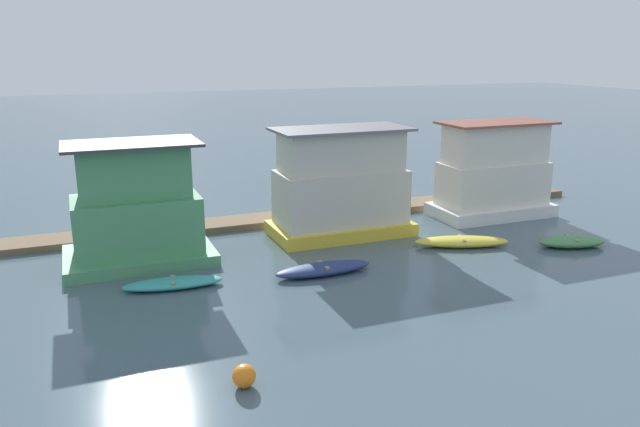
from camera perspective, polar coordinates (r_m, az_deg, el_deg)
name	(u,v)px	position (r m, az deg, el deg)	size (l,w,h in m)	color
ground_plane	(312,237)	(29.24, -0.73, -2.18)	(200.00, 200.00, 0.00)	#475B66
dock_walkway	(290,217)	(32.09, -2.79, -0.35)	(33.80, 1.94, 0.30)	brown
houseboat_green	(136,211)	(26.50, -16.44, 0.21)	(5.96, 3.88, 4.98)	#4C9360
houseboat_yellow	(341,186)	(29.15, 1.92, 2.50)	(6.54, 3.42, 5.06)	gold
houseboat_white	(493,174)	(33.72, 15.56, 3.54)	(6.23, 3.21, 4.95)	white
dinghy_teal	(173,283)	(23.81, -13.28, -6.23)	(3.75, 1.47, 0.36)	teal
dinghy_navy	(323,269)	(24.49, 0.32, -5.08)	(3.95, 1.12, 0.46)	navy
dinghy_yellow	(462,242)	(28.54, 12.82, -2.52)	(4.33, 2.50, 0.46)	yellow
dinghy_green	(572,241)	(30.00, 22.03, -2.38)	(3.27, 2.11, 0.48)	#47844C
buoy_orange	(244,376)	(16.96, -6.96, -14.54)	(0.63, 0.63, 0.63)	orange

